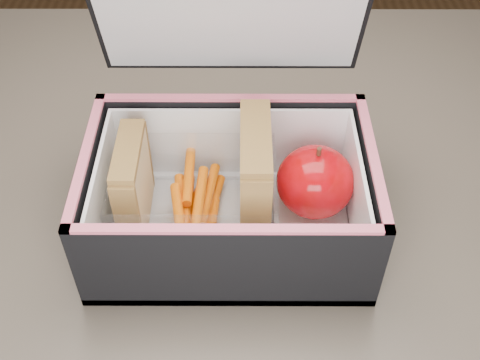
% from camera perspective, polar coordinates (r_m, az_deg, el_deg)
% --- Properties ---
extents(kitchen_table, '(1.20, 0.80, 0.75)m').
position_cam_1_polar(kitchen_table, '(0.72, -3.88, -6.55)').
color(kitchen_table, brown).
rests_on(kitchen_table, ground).
extents(lunch_bag, '(0.27, 0.24, 0.27)m').
position_cam_1_polar(lunch_bag, '(0.58, -0.99, -0.79)').
color(lunch_bag, black).
rests_on(lunch_bag, kitchen_table).
extents(plastic_tub, '(0.16, 0.11, 0.07)m').
position_cam_1_polar(plastic_tub, '(0.60, -4.30, -1.48)').
color(plastic_tub, white).
rests_on(plastic_tub, lunch_bag).
extents(sandwich_left, '(0.02, 0.08, 0.09)m').
position_cam_1_polar(sandwich_left, '(0.59, -10.09, -0.35)').
color(sandwich_left, tan).
rests_on(sandwich_left, plastic_tub).
extents(sandwich_right, '(0.03, 0.10, 0.11)m').
position_cam_1_polar(sandwich_right, '(0.58, 1.42, 0.21)').
color(sandwich_right, tan).
rests_on(sandwich_right, plastic_tub).
extents(carrot_sticks, '(0.05, 0.14, 0.03)m').
position_cam_1_polar(carrot_sticks, '(0.60, -4.34, -2.49)').
color(carrot_sticks, '#E35D00').
rests_on(carrot_sticks, plastic_tub).
extents(paper_napkin, '(0.08, 0.08, 0.01)m').
position_cam_1_polar(paper_napkin, '(0.62, 6.60, -2.84)').
color(paper_napkin, white).
rests_on(paper_napkin, lunch_bag).
extents(red_apple, '(0.09, 0.09, 0.08)m').
position_cam_1_polar(red_apple, '(0.60, 7.14, -0.17)').
color(red_apple, '#970400').
rests_on(red_apple, paper_napkin).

